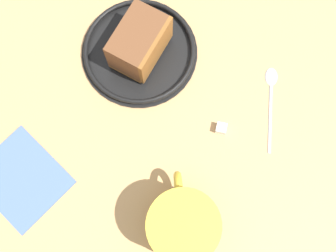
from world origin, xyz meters
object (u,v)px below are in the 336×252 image
small_plate (139,51)px  sugar_cube (221,128)px  cake_slice (140,43)px  tea_mug (182,225)px  folded_napkin (21,179)px  teaspoon (271,91)px

small_plate → sugar_cube: 17.94cm
cake_slice → tea_mug: 27.68cm
sugar_cube → folded_napkin: bearing=-125.6°
cake_slice → teaspoon: bearing=22.7°
small_plate → teaspoon: (20.16, 8.38, -0.41)cm
cake_slice → tea_mug: (22.18, -16.56, 0.53)cm
teaspoon → folded_napkin: bearing=-120.1°
folded_napkin → sugar_cube: (18.08, 25.27, 0.46)cm
small_plate → sugar_cube: same height
cake_slice → tea_mug: tea_mug is taller
small_plate → sugar_cube: bearing=-4.8°
cake_slice → sugar_cube: cake_slice is taller
small_plate → tea_mug: tea_mug is taller
cake_slice → sugar_cube: bearing=-5.1°
cake_slice → sugar_cube: 18.01cm
cake_slice → folded_napkin: (-0.47, -26.83, -3.88)cm
cake_slice → sugar_cube: size_ratio=6.81×
cake_slice → sugar_cube: (17.61, -1.56, -3.42)cm
folded_napkin → sugar_cube: 31.07cm
tea_mug → folded_napkin: tea_mug is taller
sugar_cube → teaspoon: bearing=77.0°
small_plate → cake_slice: size_ratio=1.80×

